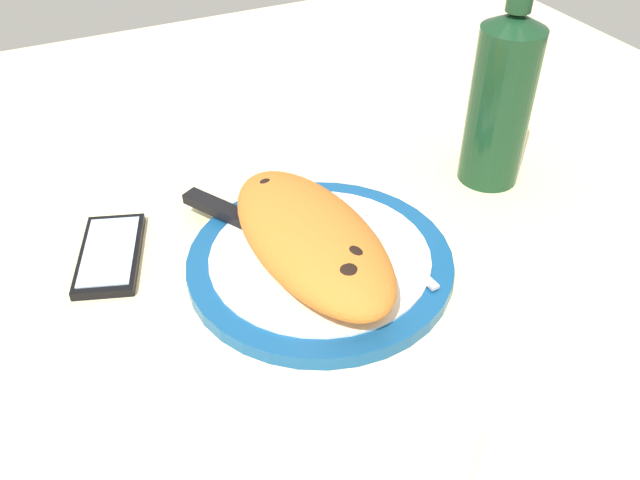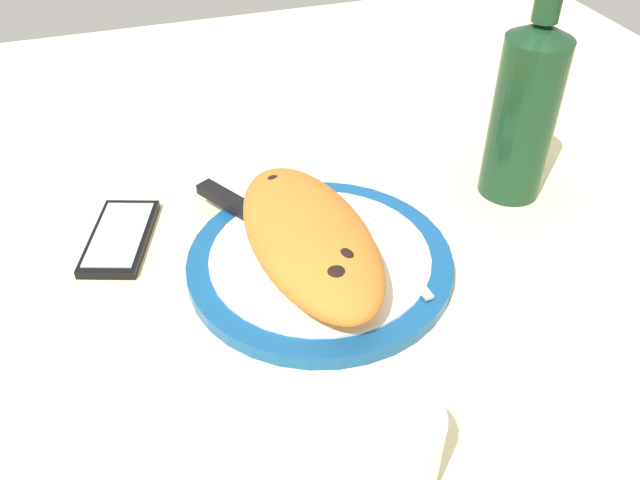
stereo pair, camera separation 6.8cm
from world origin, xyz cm
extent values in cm
cube|color=beige|center=(0.00, 0.00, -1.50)|extent=(150.00, 150.00, 3.00)
cylinder|color=navy|center=(0.00, 0.00, 0.78)|extent=(28.14, 28.14, 1.57)
cylinder|color=white|center=(0.00, 0.00, 1.72)|extent=(23.38, 23.38, 0.30)
ellipsoid|color=orange|center=(-0.72, 1.34, 5.05)|extent=(26.01, 13.31, 6.37)
ellipsoid|color=black|center=(-6.66, -0.23, 7.37)|extent=(3.18, 2.80, 0.92)
ellipsoid|color=black|center=(-3.02, -0.11, 7.64)|extent=(1.93, 1.84, 0.59)
ellipsoid|color=black|center=(7.33, 2.64, 7.10)|extent=(2.47, 2.23, 0.73)
ellipsoid|color=black|center=(-8.43, 1.30, 7.19)|extent=(2.48, 2.33, 0.83)
cube|color=silver|center=(-3.14, -7.41, 2.07)|extent=(13.45, 2.10, 0.40)
cube|color=silver|center=(5.54, -6.63, 2.07)|extent=(4.18, 2.55, 0.40)
cube|color=silver|center=(1.28, 1.17, 2.07)|extent=(13.12, 8.47, 0.40)
cube|color=black|center=(11.57, 7.08, 2.47)|extent=(9.26, 6.48, 1.20)
cube|color=black|center=(11.38, 19.82, 0.50)|extent=(14.30, 10.19, 1.00)
cube|color=silver|center=(11.38, 19.82, 1.08)|extent=(12.52, 8.79, 0.16)
cylinder|color=silver|center=(-25.46, 2.50, 4.09)|extent=(6.66, 6.66, 8.18)
cylinder|color=silver|center=(-25.46, 2.50, 2.82)|extent=(6.13, 6.13, 5.25)
cylinder|color=#14381E|center=(6.62, -26.77, 9.71)|extent=(7.45, 7.45, 19.42)
cone|color=#14381E|center=(6.62, -26.77, 20.35)|extent=(7.45, 7.45, 1.86)
camera|label=1|loc=(-47.91, 23.05, 47.07)|focal=37.25mm
camera|label=2|loc=(-50.48, 16.71, 47.07)|focal=37.25mm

